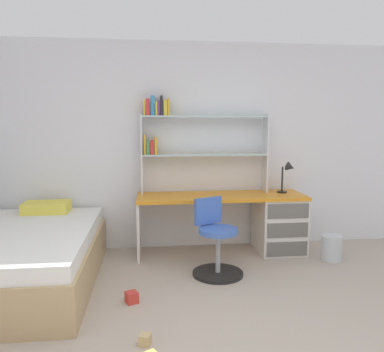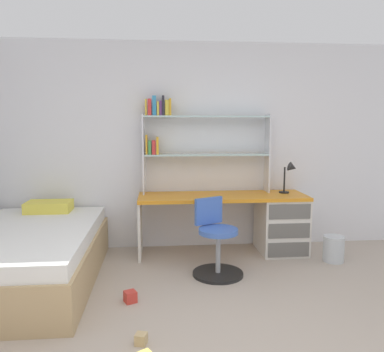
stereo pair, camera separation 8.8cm
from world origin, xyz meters
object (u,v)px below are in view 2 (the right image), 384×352
Objects in this scene: toy_block_red_1 at (130,297)px; swivel_chair at (216,245)px; bed_platform at (29,256)px; desk at (265,220)px; toy_block_natural_0 at (141,339)px; bookshelf_hutch at (189,135)px; desk_lamp at (291,172)px; waste_bin at (334,249)px.

swivel_chair is at bearing 33.81° from toy_block_red_1.
toy_block_red_1 is at bearing -26.72° from bed_platform.
desk is 0.96m from swivel_chair.
toy_block_red_1 is (-0.12, 0.66, 0.01)m from toy_block_natural_0.
toy_block_red_1 is (1.00, -0.50, -0.22)m from bed_platform.
bookshelf_hutch is 15.82× the size of toy_block_red_1.
desk_lamp is at bearing -7.12° from bookshelf_hutch.
desk_lamp reaches higher than toy_block_red_1.
waste_bin is 2.57m from toy_block_natural_0.
toy_block_natural_0 is at bearing -103.90° from bookshelf_hutch.
bookshelf_hutch is 0.75× the size of bed_platform.
bed_platform is (-1.63, -0.90, -1.15)m from bookshelf_hutch.
desk is 5.16× the size of desk_lamp.
waste_bin is at bearing 5.56° from bed_platform.
bed_platform is at bearing 153.28° from toy_block_red_1.
bookshelf_hutch is 2.06m from toy_block_red_1.
desk is at bearing 38.41° from toy_block_red_1.
waste_bin reaches higher than toy_block_natural_0.
bed_platform is at bearing 133.79° from toy_block_natural_0.
swivel_chair is at bearing -75.93° from bookshelf_hutch.
bookshelf_hutch is 4.00× the size of desk_lamp.
swivel_chair is 2.70× the size of waste_bin.
swivel_chair reaches higher than toy_block_red_1.
desk is 1.99m from toy_block_red_1.
toy_block_natural_0 is 0.68m from toy_block_red_1.
toy_block_red_1 is at bearing -114.21° from bookshelf_hutch.
desk is 2.38m from toy_block_natural_0.
desk_lamp is 1.33× the size of waste_bin.
bed_platform is 7.12× the size of waste_bin.
swivel_chair is 1.04m from toy_block_red_1.
bookshelf_hutch is at bearing 159.78° from waste_bin.
toy_block_natural_0 is at bearing -46.21° from bed_platform.
swivel_chair reaches higher than desk.
desk is 2.54× the size of swivel_chair.
bookshelf_hutch reaches higher than waste_bin.
desk is at bearing 15.68° from bed_platform.
waste_bin is 3.72× the size of toy_block_natural_0.
desk reaches higher than toy_block_red_1.
waste_bin reaches higher than toy_block_red_1.
desk_lamp is at bearing 6.32° from desk.
desk_lamp is at bearing 34.19° from toy_block_red_1.
desk_lamp is 2.74m from toy_block_natural_0.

